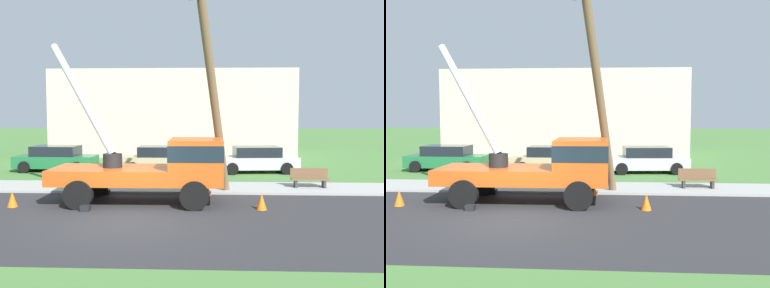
% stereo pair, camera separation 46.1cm
% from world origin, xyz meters
% --- Properties ---
extents(ground_plane, '(120.00, 120.00, 0.00)m').
position_xyz_m(ground_plane, '(0.00, 12.00, 0.00)').
color(ground_plane, '#477538').
extents(road_asphalt, '(80.00, 8.26, 0.01)m').
position_xyz_m(road_asphalt, '(0.00, 0.00, 0.00)').
color(road_asphalt, '#2B2B2D').
rests_on(road_asphalt, ground).
extents(sidewalk_strip, '(80.00, 2.60, 0.10)m').
position_xyz_m(sidewalk_strip, '(0.00, 5.43, 0.05)').
color(sidewalk_strip, '#9E9E99').
rests_on(sidewalk_strip, ground).
extents(utility_truck, '(6.78, 3.20, 5.98)m').
position_xyz_m(utility_truck, '(0.76, 2.55, 1.41)').
color(utility_truck, '#C65119').
rests_on(utility_truck, ground).
extents(leaning_utility_pole, '(1.59, 3.76, 8.49)m').
position_xyz_m(leaning_utility_pole, '(2.62, 3.19, 4.34)').
color(leaning_utility_pole, brown).
rests_on(leaning_utility_pole, ground).
extents(traffic_cone_ahead, '(0.36, 0.36, 0.56)m').
position_xyz_m(traffic_cone_ahead, '(4.31, 1.56, 0.28)').
color(traffic_cone_ahead, orange).
rests_on(traffic_cone_ahead, ground).
extents(traffic_cone_behind, '(0.36, 0.36, 0.56)m').
position_xyz_m(traffic_cone_behind, '(-4.37, 1.59, 0.28)').
color(traffic_cone_behind, orange).
rests_on(traffic_cone_behind, ground).
extents(traffic_cone_curbside, '(0.36, 0.36, 0.56)m').
position_xyz_m(traffic_cone_curbside, '(2.41, 3.96, 0.28)').
color(traffic_cone_curbside, orange).
rests_on(traffic_cone_curbside, ground).
extents(parked_sedan_green, '(4.43, 2.07, 1.42)m').
position_xyz_m(parked_sedan_green, '(-6.09, 10.63, 0.71)').
color(parked_sedan_green, '#1E6638').
rests_on(parked_sedan_green, ground).
extents(parked_sedan_tan, '(4.42, 2.05, 1.42)m').
position_xyz_m(parked_sedan_tan, '(-0.14, 10.56, 0.71)').
color(parked_sedan_tan, tan).
rests_on(parked_sedan_tan, ground).
extents(parked_sedan_silver, '(4.53, 2.25, 1.42)m').
position_xyz_m(parked_sedan_silver, '(5.09, 10.61, 0.71)').
color(parked_sedan_silver, '#B7B7BF').
rests_on(parked_sedan_silver, ground).
extents(park_bench, '(1.60, 0.45, 0.90)m').
position_xyz_m(park_bench, '(6.81, 5.49, 0.46)').
color(park_bench, brown).
rests_on(park_bench, ground).
extents(lowrise_building_backdrop, '(18.00, 6.00, 6.40)m').
position_xyz_m(lowrise_building_backdrop, '(-0.27, 20.62, 3.20)').
color(lowrise_building_backdrop, beige).
rests_on(lowrise_building_backdrop, ground).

